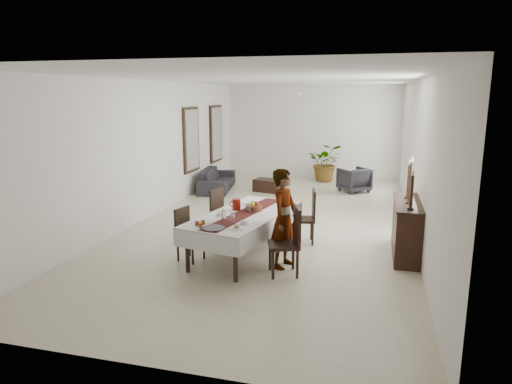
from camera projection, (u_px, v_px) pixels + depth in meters
name	position (u px, v px, depth m)	size (l,w,h in m)	color
floor	(275.00, 221.00, 10.57)	(6.00, 12.00, 0.00)	beige
ceiling	(276.00, 79.00, 9.90)	(6.00, 12.00, 0.02)	white
wall_back	(312.00, 132.00, 15.90)	(6.00, 0.02, 3.20)	white
wall_front	(148.00, 225.00, 4.56)	(6.00, 0.02, 3.20)	white
wall_left	(154.00, 148.00, 10.98)	(0.02, 12.00, 3.20)	white
wall_right	(417.00, 157.00, 9.48)	(0.02, 12.00, 3.20)	white
dining_table_top	(245.00, 215.00, 8.21)	(1.02, 2.46, 0.05)	black
table_leg_fl	(187.00, 251.00, 7.47)	(0.07, 0.07, 0.72)	black
table_leg_fr	(235.00, 260.00, 7.07)	(0.07, 0.07, 0.72)	black
table_leg_bl	(252.00, 218.00, 9.51)	(0.07, 0.07, 0.72)	black
table_leg_br	(292.00, 223.00, 9.12)	(0.07, 0.07, 0.72)	black
tablecloth_top	(245.00, 214.00, 8.20)	(1.21, 2.64, 0.01)	white
tablecloth_drape_left	(216.00, 218.00, 8.50)	(0.01, 2.64, 0.31)	silver
tablecloth_drape_right	(275.00, 226.00, 7.97)	(0.01, 2.64, 0.31)	white
tablecloth_drape_near	(205.00, 242.00, 7.08)	(1.21, 0.01, 0.31)	silver
tablecloth_drape_far	(275.00, 206.00, 9.39)	(1.21, 0.01, 0.31)	silver
table_runner	(245.00, 213.00, 8.20)	(0.36, 2.56, 0.00)	maroon
red_pitcher	(236.00, 205.00, 8.43)	(0.15, 0.15, 0.20)	maroon
pitcher_handle	(232.00, 204.00, 8.46)	(0.12, 0.12, 0.02)	maroon
wine_glass_near	(233.00, 218.00, 7.55)	(0.07, 0.07, 0.17)	silver
wine_glass_mid	(224.00, 215.00, 7.74)	(0.07, 0.07, 0.17)	white
wine_glass_far	(249.00, 208.00, 8.21)	(0.07, 0.07, 0.17)	white
teacup_right	(244.00, 222.00, 7.52)	(0.09, 0.09, 0.06)	white
saucer_right	(244.00, 224.00, 7.53)	(0.15, 0.15, 0.01)	silver
teacup_left	(220.00, 214.00, 8.02)	(0.09, 0.09, 0.06)	silver
saucer_left	(220.00, 216.00, 8.02)	(0.15, 0.15, 0.01)	white
plate_near_right	(236.00, 229.00, 7.25)	(0.25, 0.25, 0.02)	white
bread_near_right	(236.00, 227.00, 7.24)	(0.09, 0.09, 0.09)	tan
plate_near_left	(207.00, 221.00, 7.66)	(0.25, 0.25, 0.02)	white
plate_far_left	(243.00, 204.00, 8.84)	(0.25, 0.25, 0.02)	silver
serving_tray	(213.00, 228.00, 7.26)	(0.37, 0.37, 0.02)	#3A3A3F
jam_jar_a	(200.00, 225.00, 7.32)	(0.07, 0.07, 0.08)	#8C4D14
jam_jar_b	(197.00, 223.00, 7.42)	(0.07, 0.07, 0.08)	maroon
jam_jar_c	(203.00, 222.00, 7.49)	(0.07, 0.07, 0.08)	brown
fruit_basket	(254.00, 208.00, 8.39)	(0.31, 0.31, 0.10)	brown
fruit_red	(256.00, 204.00, 8.38)	(0.09, 0.09, 0.09)	#99250F
fruit_green	(253.00, 203.00, 8.42)	(0.08, 0.08, 0.08)	#5E7423
fruit_yellow	(252.00, 204.00, 8.33)	(0.09, 0.09, 0.09)	yellow
chair_right_near_seat	(284.00, 245.00, 7.35)	(0.48, 0.48, 0.05)	black
chair_right_near_leg_fl	(297.00, 264.00, 7.23)	(0.05, 0.05, 0.47)	black
chair_right_near_leg_fr	(293.00, 256.00, 7.61)	(0.05, 0.05, 0.47)	black
chair_right_near_leg_bl	(273.00, 265.00, 7.20)	(0.05, 0.05, 0.47)	black
chair_right_near_leg_br	(270.00, 257.00, 7.58)	(0.05, 0.05, 0.47)	black
chair_right_near_back	(297.00, 225.00, 7.30)	(0.48, 0.04, 0.61)	black
chair_right_far_seat	(303.00, 220.00, 8.94)	(0.45, 0.45, 0.05)	black
chair_right_far_leg_fl	(313.00, 235.00, 8.81)	(0.05, 0.05, 0.45)	black
chair_right_far_leg_fr	(311.00, 229.00, 9.17)	(0.05, 0.05, 0.45)	black
chair_right_far_leg_bl	(293.00, 234.00, 8.82)	(0.05, 0.05, 0.45)	black
chair_right_far_leg_br	(293.00, 229.00, 9.19)	(0.05, 0.05, 0.45)	black
chair_right_far_back	(314.00, 204.00, 8.87)	(0.45, 0.04, 0.57)	black
chair_left_near_seat	(191.00, 238.00, 8.00)	(0.40, 0.40, 0.05)	black
chair_left_near_leg_fl	(190.00, 245.00, 8.26)	(0.04, 0.04, 0.39)	black
chair_left_near_leg_fr	(178.00, 251.00, 7.99)	(0.04, 0.04, 0.39)	black
chair_left_near_leg_bl	(204.00, 248.00, 8.10)	(0.04, 0.04, 0.39)	black
chair_left_near_leg_br	(193.00, 254.00, 7.83)	(0.04, 0.04, 0.39)	black
chair_left_near_back	(182.00, 221.00, 8.03)	(0.40, 0.04, 0.50)	black
chair_left_far_seat	(226.00, 219.00, 8.96)	(0.45, 0.45, 0.05)	black
chair_left_far_leg_fl	(223.00, 228.00, 9.26)	(0.04, 0.04, 0.44)	black
chair_left_far_leg_fr	(213.00, 232.00, 8.95)	(0.04, 0.04, 0.44)	black
chair_left_far_leg_bl	(239.00, 230.00, 9.08)	(0.04, 0.04, 0.44)	black
chair_left_far_leg_br	(229.00, 235.00, 8.77)	(0.04, 0.04, 0.44)	black
chair_left_far_back	(217.00, 203.00, 9.00)	(0.45, 0.04, 0.57)	black
woman	(284.00, 219.00, 7.63)	(0.61, 0.40, 1.68)	#999BA1
sideboard_body	(406.00, 229.00, 8.24)	(0.43, 1.62, 0.97)	black
sideboard_top	(408.00, 202.00, 8.13)	(0.48, 1.68, 0.03)	black
candlestick_near_base	(411.00, 209.00, 7.56)	(0.11, 0.11, 0.03)	black
candlestick_near_shaft	(412.00, 192.00, 7.50)	(0.05, 0.05, 0.54)	black
candlestick_near_candle	(413.00, 173.00, 7.44)	(0.04, 0.04, 0.09)	beige
candlestick_mid_base	(409.00, 203.00, 7.97)	(0.11, 0.11, 0.03)	black
candlestick_mid_shaft	(410.00, 182.00, 7.90)	(0.05, 0.05, 0.70)	black
candlestick_mid_candle	(412.00, 160.00, 7.81)	(0.04, 0.04, 0.09)	silver
candlestick_far_base	(407.00, 197.00, 8.38)	(0.11, 0.11, 0.03)	black
candlestick_far_shaft	(409.00, 181.00, 8.32)	(0.05, 0.05, 0.59)	black
candlestick_far_candle	(410.00, 162.00, 8.24)	(0.04, 0.04, 0.09)	silver
sofa	(217.00, 179.00, 13.99)	(2.16, 0.84, 0.63)	#28252A
armchair	(354.00, 180.00, 13.68)	(0.78, 0.80, 0.73)	#2C2A2F
coffee_table	(269.00, 185.00, 13.76)	(0.83, 0.55, 0.37)	black
potted_plant	(326.00, 163.00, 15.29)	(1.14, 0.99, 1.27)	#355923
mirror_frame_near	(191.00, 140.00, 13.05)	(0.06, 1.05, 1.85)	black
mirror_glass_near	(192.00, 140.00, 13.04)	(0.01, 0.90, 1.70)	white
mirror_frame_far	(216.00, 134.00, 15.03)	(0.06, 1.05, 1.85)	black
mirror_glass_far	(217.00, 134.00, 15.02)	(0.01, 0.90, 1.70)	silver
fan_rod	(299.00, 86.00, 12.75)	(0.04, 0.04, 0.20)	silver
fan_hub	(299.00, 93.00, 12.79)	(0.16, 0.16, 0.08)	white
fan_blade_n	(301.00, 93.00, 13.13)	(0.10, 0.55, 0.01)	white
fan_blade_s	(297.00, 93.00, 12.46)	(0.10, 0.55, 0.01)	white
fan_blade_e	(311.00, 93.00, 12.71)	(0.55, 0.10, 0.01)	white
fan_blade_w	(287.00, 93.00, 12.88)	(0.55, 0.10, 0.01)	white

